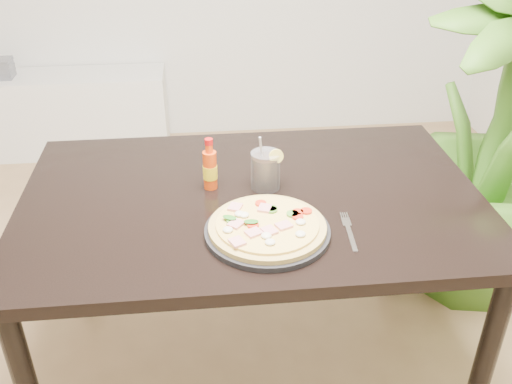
{
  "coord_description": "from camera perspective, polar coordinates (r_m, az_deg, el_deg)",
  "views": [
    {
      "loc": [
        0.11,
        -1.35,
        1.64
      ],
      "look_at": [
        0.26,
        0.01,
        0.83
      ],
      "focal_mm": 40.0,
      "sensor_mm": 36.0,
      "label": 1
    }
  ],
  "objects": [
    {
      "name": "media_console",
      "position": [
        3.81,
        -19.6,
        7.38
      ],
      "size": [
        1.4,
        0.34,
        0.5
      ],
      "primitive_type": "cube",
      "color": "white",
      "rests_on": "ground"
    },
    {
      "name": "cola_cup",
      "position": [
        1.75,
        0.96,
        2.11
      ],
      "size": [
        0.1,
        0.09,
        0.18
      ],
      "rotation": [
        0.0,
        0.0,
        0.19
      ],
      "color": "black",
      "rests_on": "dining_table"
    },
    {
      "name": "houseplant",
      "position": [
        2.45,
        22.75,
        4.9
      ],
      "size": [
        0.95,
        0.95,
        1.35
      ],
      "primitive_type": "imported",
      "rotation": [
        0.0,
        0.0,
        0.31
      ],
      "color": "#3E721E",
      "rests_on": "ground"
    },
    {
      "name": "cd_stack",
      "position": [
        3.76,
        -24.24,
        11.2
      ],
      "size": [
        0.14,
        0.12,
        0.11
      ],
      "color": "slate",
      "rests_on": "media_console"
    },
    {
      "name": "fork",
      "position": [
        1.59,
        9.26,
        -3.79
      ],
      "size": [
        0.03,
        0.19,
        0.0
      ],
      "rotation": [
        0.0,
        0.0,
        -0.07
      ],
      "color": "silver",
      "rests_on": "dining_table"
    },
    {
      "name": "hot_sauce_bottle",
      "position": [
        1.75,
        -4.62,
        2.33
      ],
      "size": [
        0.05,
        0.05,
        0.17
      ],
      "rotation": [
        0.0,
        0.0,
        0.07
      ],
      "color": "#E1420D",
      "rests_on": "dining_table"
    },
    {
      "name": "plant_pot",
      "position": [
        2.72,
        20.39,
        -5.86
      ],
      "size": [
        0.28,
        0.28,
        0.22
      ],
      "primitive_type": "cylinder",
      "color": "brown",
      "rests_on": "ground"
    },
    {
      "name": "pizza",
      "position": [
        1.55,
        1.1,
        -3.38
      ],
      "size": [
        0.32,
        0.32,
        0.03
      ],
      "color": "#D1B55E",
      "rests_on": "plate"
    },
    {
      "name": "plate",
      "position": [
        1.56,
        1.14,
        -3.97
      ],
      "size": [
        0.34,
        0.34,
        0.02
      ],
      "primitive_type": "cylinder",
      "color": "black",
      "rests_on": "dining_table"
    },
    {
      "name": "dining_table",
      "position": [
        1.78,
        -0.4,
        -2.56
      ],
      "size": [
        1.4,
        0.9,
        0.75
      ],
      "color": "black",
      "rests_on": "ground"
    }
  ]
}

